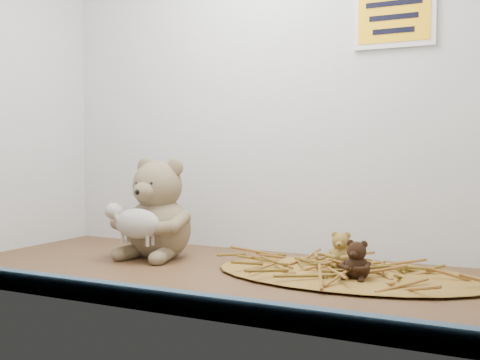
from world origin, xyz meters
The scene contains 8 objects.
alcove_shell centered at (0.00, 9.00, 45.00)cm, with size 120.40×60.20×90.40cm.
front_rail centered at (0.00, -28.80, 1.80)cm, with size 119.28×2.20×3.60cm, color #375469.
straw_bed centered at (25.94, 9.38, 0.55)cm, with size 56.32×32.70×1.09cm, color brown.
main_teddy centered at (-20.62, 10.68, 11.85)cm, with size 19.11×20.17×23.70cm, color #7B664B, non-canonical shape.
toy_lamb centered at (-20.62, 2.19, 8.95)cm, with size 14.71×8.98×9.51cm, color #B3AEA1, non-canonical shape.
mini_teddy_tan centered at (22.78, 14.52, 4.84)cm, with size 6.04×6.38×7.49cm, color brown, non-canonical shape.
mini_teddy_brown centered at (29.10, 4.24, 4.86)cm, with size 6.08×6.42×7.54cm, color black, non-canonical shape.
wall_sign centered at (30.00, 29.40, 55.00)cm, with size 16.00×1.20×11.00cm, color #F7AB0C.
Camera 1 is at (60.14, -107.26, 25.79)cm, focal length 45.00 mm.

